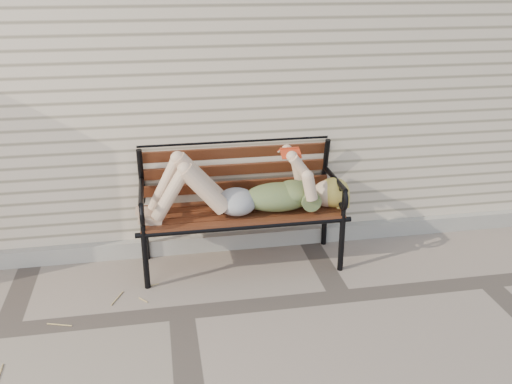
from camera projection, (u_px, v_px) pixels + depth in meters
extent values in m
plane|color=gray|center=(182.00, 313.00, 4.28)|extent=(80.00, 80.00, 0.00)
cube|color=beige|center=(160.00, 52.00, 6.45)|extent=(8.00, 4.00, 3.00)
cube|color=#A4A094|center=(175.00, 245.00, 5.13)|extent=(8.00, 0.10, 0.15)
cylinder|color=black|center=(146.00, 261.00, 4.51)|extent=(0.05, 0.05, 0.49)
cylinder|color=black|center=(146.00, 234.00, 4.96)|extent=(0.05, 0.05, 0.49)
cylinder|color=black|center=(341.00, 244.00, 4.78)|extent=(0.05, 0.05, 0.49)
cylinder|color=black|center=(325.00, 220.00, 5.23)|extent=(0.05, 0.05, 0.49)
cube|color=#602D18|center=(241.00, 212.00, 4.78)|extent=(1.66, 0.54, 0.03)
cylinder|color=black|center=(246.00, 227.00, 4.56)|extent=(1.75, 0.04, 0.04)
cylinder|color=black|center=(237.00, 203.00, 5.01)|extent=(1.75, 0.04, 0.04)
torus|color=black|center=(234.00, 137.00, 4.91)|extent=(0.30, 0.04, 0.30)
ellipsoid|color=#0A3C47|center=(278.00, 197.00, 4.75)|extent=(0.59, 0.34, 0.23)
ellipsoid|color=#0A3C47|center=(294.00, 192.00, 4.76)|extent=(0.28, 0.33, 0.18)
ellipsoid|color=#99999E|center=(237.00, 202.00, 4.70)|extent=(0.33, 0.37, 0.21)
sphere|color=#DCAD94|center=(327.00, 193.00, 4.82)|extent=(0.24, 0.24, 0.24)
ellipsoid|color=#EACD58|center=(334.00, 192.00, 4.83)|extent=(0.27, 0.28, 0.25)
cube|color=red|center=(289.00, 149.00, 4.61)|extent=(0.15, 0.02, 0.02)
cube|color=white|center=(291.00, 154.00, 4.58)|extent=(0.15, 0.10, 0.06)
cube|color=white|center=(288.00, 150.00, 4.66)|extent=(0.15, 0.10, 0.06)
cube|color=red|center=(291.00, 154.00, 4.58)|extent=(0.16, 0.10, 0.06)
cube|color=red|center=(288.00, 150.00, 4.67)|extent=(0.16, 0.10, 0.06)
cylinder|color=tan|center=(84.00, 363.00, 3.73)|extent=(0.10, 0.09, 0.01)
cylinder|color=tan|center=(53.00, 335.00, 4.01)|extent=(0.01, 0.17, 0.01)
cylinder|color=tan|center=(144.00, 289.00, 4.57)|extent=(0.18, 0.05, 0.01)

